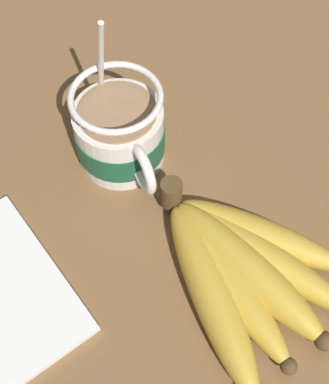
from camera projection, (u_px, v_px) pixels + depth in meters
The scene contains 3 objects.
table at pixel (156, 247), 49.88cm from camera, with size 124.00×124.00×3.39cm.
coffee_mug at pixel (120, 134), 50.19cm from camera, with size 12.90×8.56×15.60cm.
banana_bunch at pixel (240, 268), 45.20cm from camera, with size 20.17×15.14×4.07cm.
Camera 1 is at (19.90, -8.82, 46.87)cm, focal length 50.00 mm.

